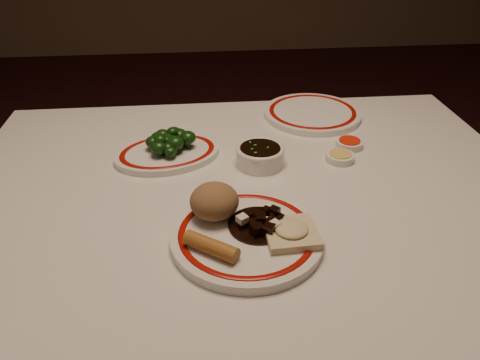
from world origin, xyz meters
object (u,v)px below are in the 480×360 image
at_px(dining_table, 249,222).
at_px(broccoli_plate, 168,153).
at_px(main_plate, 247,236).
at_px(fried_wonton, 291,232).
at_px(broccoli_pile, 168,141).
at_px(spring_roll, 211,246).
at_px(rice_mound, 214,201).
at_px(soy_bowl, 260,156).
at_px(stirfry_heap, 262,223).

bearing_deg(dining_table, broccoli_plate, 140.03).
xyz_separation_m(main_plate, fried_wonton, (0.07, -0.02, 0.02)).
bearing_deg(broccoli_pile, spring_roll, -77.81).
xyz_separation_m(main_plate, broccoli_pile, (-0.14, 0.32, 0.03)).
height_order(rice_mound, fried_wonton, rice_mound).
bearing_deg(soy_bowl, rice_mound, -118.06).
distance_m(main_plate, fried_wonton, 0.08).
bearing_deg(stirfry_heap, rice_mound, 151.50).
xyz_separation_m(dining_table, fried_wonton, (0.05, -0.19, 0.12)).
bearing_deg(broccoli_plate, main_plate, -65.28).
bearing_deg(spring_roll, soy_bowl, 14.61).
height_order(main_plate, spring_roll, spring_roll).
bearing_deg(main_plate, broccoli_plate, 114.72).
xyz_separation_m(main_plate, soy_bowl, (0.06, 0.26, 0.01)).
distance_m(spring_roll, broccoli_pile, 0.38).
xyz_separation_m(dining_table, main_plate, (-0.02, -0.17, 0.10)).
distance_m(dining_table, broccoli_plate, 0.24).
bearing_deg(main_plate, dining_table, 82.20).
xyz_separation_m(broccoli_plate, broccoli_pile, (0.00, 0.01, 0.03)).
bearing_deg(fried_wonton, rice_mound, 149.90).
xyz_separation_m(dining_table, rice_mound, (-0.08, -0.12, 0.14)).
distance_m(spring_roll, fried_wonton, 0.14).
relative_size(main_plate, broccoli_pile, 2.81).
bearing_deg(broccoli_plate, spring_roll, -77.18).
relative_size(rice_mound, spring_roll, 0.92).
height_order(dining_table, main_plate, main_plate).
bearing_deg(stirfry_heap, broccoli_pile, 118.66).
bearing_deg(spring_roll, stirfry_heap, -21.15).
xyz_separation_m(broccoli_pile, soy_bowl, (0.20, -0.06, -0.02)).
height_order(broccoli_plate, soy_bowl, soy_bowl).
xyz_separation_m(rice_mound, spring_roll, (-0.01, -0.10, -0.02)).
xyz_separation_m(spring_roll, stirfry_heap, (0.09, 0.06, -0.00)).
bearing_deg(rice_mound, spring_roll, -96.18).
bearing_deg(main_plate, rice_mound, 133.78).
bearing_deg(broccoli_pile, dining_table, -41.53).
height_order(main_plate, soy_bowl, soy_bowl).
bearing_deg(fried_wonton, dining_table, 104.33).
distance_m(fried_wonton, soy_bowl, 0.28).
height_order(broccoli_pile, soy_bowl, broccoli_pile).
bearing_deg(broccoli_pile, main_plate, -66.09).
distance_m(spring_roll, soy_bowl, 0.33).
bearing_deg(broccoli_pile, stirfry_heap, -61.34).
bearing_deg(spring_roll, rice_mound, 29.94).
height_order(stirfry_heap, soy_bowl, stirfry_heap).
relative_size(main_plate, broccoli_plate, 1.15).
relative_size(fried_wonton, soy_bowl, 0.87).
height_order(dining_table, broccoli_pile, broccoli_pile).
relative_size(dining_table, broccoli_pile, 10.52).
relative_size(spring_roll, broccoli_pile, 0.84).
distance_m(dining_table, main_plate, 0.20).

